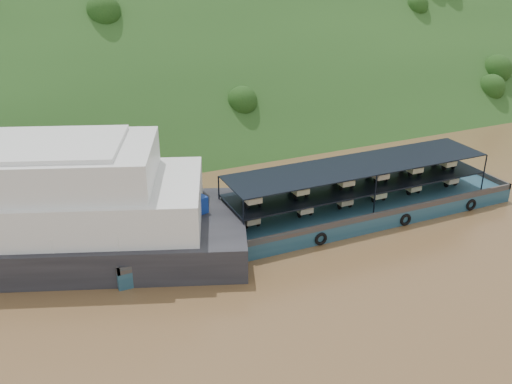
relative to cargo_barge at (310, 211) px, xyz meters
name	(u,v)px	position (x,y,z in m)	size (l,w,h in m)	color
ground	(295,239)	(-2.39, -1.86, -1.11)	(160.00, 160.00, 0.00)	brown
hillside	(167,119)	(-2.39, 34.14, -1.11)	(140.00, 28.00, 28.00)	#1D3B15
cargo_barge	(310,211)	(0.00, 0.00, 0.00)	(35.00, 7.18, 4.54)	#15394A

